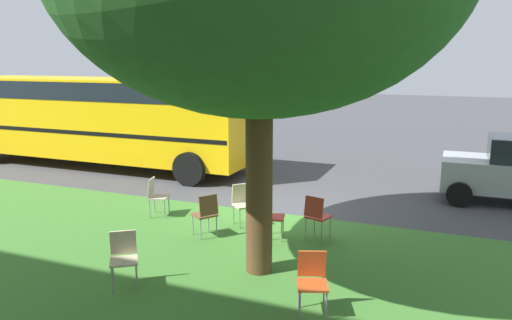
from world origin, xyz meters
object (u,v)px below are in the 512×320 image
object	(u,v)px
chair_3	(124,254)
chair_6	(206,212)
school_bus	(101,113)
chair_5	(312,278)
chair_4	(270,213)
chair_1	(316,214)
chair_2	(243,201)
chair_0	(156,194)

from	to	relation	value
chair_3	chair_6	size ratio (longest dim) A/B	1.00
chair_3	school_bus	xyz separation A→B (m)	(6.16, -7.12, 1.24)
chair_5	school_bus	size ratio (longest dim) A/B	0.08
chair_5	chair_4	bearing A→B (deg)	-58.14
chair_1	chair_4	xyz separation A→B (m)	(0.85, 0.31, 0.00)
chair_1	chair_2	world-z (taller)	same
chair_1	chair_2	xyz separation A→B (m)	(1.70, -0.27, 0.00)
chair_5	chair_2	bearing A→B (deg)	-52.10
chair_1	chair_5	bearing A→B (deg)	104.03
chair_2	school_bus	xyz separation A→B (m)	(6.71, -3.72, 1.24)
chair_2	chair_3	distance (m)	3.44
chair_1	chair_5	distance (m)	2.91
chair_4	chair_5	xyz separation A→B (m)	(-1.56, 2.51, 0.00)
chair_2	chair_6	xyz separation A→B (m)	(0.37, 0.98, 0.00)
chair_4	chair_3	bearing A→B (deg)	63.69
chair_5	chair_0	bearing A→B (deg)	-32.77
chair_3	school_bus	size ratio (longest dim) A/B	0.08
chair_3	chair_6	xyz separation A→B (m)	(-0.18, -2.41, 0.00)
chair_0	chair_2	distance (m)	2.06
chair_0	school_bus	bearing A→B (deg)	-40.26
chair_0	chair_4	xyz separation A→B (m)	(-2.89, 0.36, 0.00)
chair_4	school_bus	world-z (taller)	school_bus
chair_4	school_bus	xyz separation A→B (m)	(7.55, -4.30, 1.24)
chair_1	school_bus	distance (m)	9.39
chair_1	chair_3	size ratio (longest dim) A/B	1.00
chair_4	chair_6	xyz separation A→B (m)	(1.22, 0.40, 0.00)
chair_6	chair_5	bearing A→B (deg)	142.82
chair_6	chair_2	bearing A→B (deg)	-110.73
chair_0	chair_1	xyz separation A→B (m)	(-3.75, 0.05, 0.00)
chair_2	chair_4	size ratio (longest dim) A/B	1.00
chair_1	school_bus	world-z (taller)	school_bus
chair_0	chair_2	bearing A→B (deg)	-173.83
chair_4	school_bus	distance (m)	8.78
chair_3	chair_5	size ratio (longest dim) A/B	1.00
chair_1	chair_6	size ratio (longest dim) A/B	1.00
chair_2	chair_5	distance (m)	3.91
chair_1	chair_6	xyz separation A→B (m)	(2.07, 0.71, 0.00)
chair_1	chair_2	bearing A→B (deg)	-8.97
chair_2	school_bus	world-z (taller)	school_bus
chair_4	chair_0	bearing A→B (deg)	-7.05
chair_0	chair_5	size ratio (longest dim) A/B	1.00
chair_4	chair_5	world-z (taller)	same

